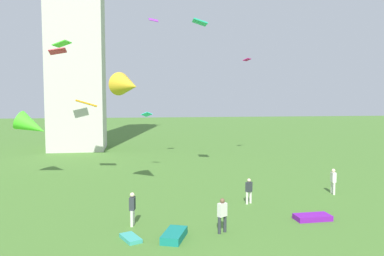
% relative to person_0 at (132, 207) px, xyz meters
% --- Properties ---
extents(person_0, '(0.34, 0.52, 1.70)m').
position_rel_person_0_xyz_m(person_0, '(0.00, 0.00, 0.00)').
color(person_0, silver).
rests_on(person_0, ground_plane).
extents(person_1, '(0.51, 0.44, 1.69)m').
position_rel_person_0_xyz_m(person_1, '(4.26, -1.72, -0.01)').
color(person_1, '#2D3338').
rests_on(person_1, ground_plane).
extents(person_2, '(0.47, 0.42, 1.57)m').
position_rel_person_0_xyz_m(person_2, '(7.04, 2.96, -0.08)').
color(person_2, silver).
rests_on(person_2, ground_plane).
extents(person_3, '(0.32, 0.53, 1.73)m').
position_rel_person_0_xyz_m(person_3, '(13.37, 4.35, 0.01)').
color(person_3, silver).
rests_on(person_3, ground_plane).
extents(kite_flying_0, '(1.84, 1.40, 0.65)m').
position_rel_person_0_xyz_m(kite_flying_0, '(-3.66, 12.69, 5.09)').
color(kite_flying_0, orange).
extents(kite_flying_1, '(0.89, 0.66, 0.45)m').
position_rel_person_0_xyz_m(kite_flying_1, '(2.03, 16.40, 12.66)').
color(kite_flying_1, purple).
extents(kite_flying_2, '(1.71, 1.49, 0.54)m').
position_rel_person_0_xyz_m(kite_flying_2, '(-6.13, 16.56, 10.35)').
color(kite_flying_2, '#47D82D').
extents(kite_flying_3, '(1.66, 1.18, 0.73)m').
position_rel_person_0_xyz_m(kite_flying_3, '(-7.34, 21.04, 10.23)').
color(kite_flying_3, red).
extents(kite_flying_4, '(1.06, 1.06, 0.27)m').
position_rel_person_0_xyz_m(kite_flying_4, '(12.36, 20.99, 9.69)').
color(kite_flying_4, '#D1057A').
extents(kite_flying_5, '(2.56, 2.83, 1.80)m').
position_rel_person_0_xyz_m(kite_flying_5, '(-0.25, 6.06, 6.34)').
color(kite_flying_5, gold).
extents(kite_flying_6, '(1.03, 1.01, 0.50)m').
position_rel_person_0_xyz_m(kite_flying_6, '(1.26, 14.22, 4.10)').
color(kite_flying_6, '#31DCDB').
extents(kite_flying_7, '(2.95, 2.11, 2.37)m').
position_rel_person_0_xyz_m(kite_flying_7, '(-7.89, 12.56, 3.32)').
color(kite_flying_7, '#52EE2F').
extents(kite_flying_8, '(1.21, 1.70, 0.49)m').
position_rel_person_0_xyz_m(kite_flying_8, '(5.33, 10.66, 11.43)').
color(kite_flying_8, '#23B99A').
extents(kite_bundle_0, '(1.44, 1.97, 0.36)m').
position_rel_person_0_xyz_m(kite_bundle_0, '(1.89, -2.18, -0.78)').
color(kite_bundle_0, '#13756A').
rests_on(kite_bundle_0, ground_plane).
extents(kite_bundle_1, '(1.91, 0.98, 0.28)m').
position_rel_person_0_xyz_m(kite_bundle_1, '(9.46, -0.56, -0.82)').
color(kite_bundle_1, '#73189E').
rests_on(kite_bundle_1, ground_plane).
extents(kite_bundle_2, '(1.07, 1.42, 0.17)m').
position_rel_person_0_xyz_m(kite_bundle_2, '(-0.08, -1.99, -0.88)').
color(kite_bundle_2, teal).
rests_on(kite_bundle_2, ground_plane).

